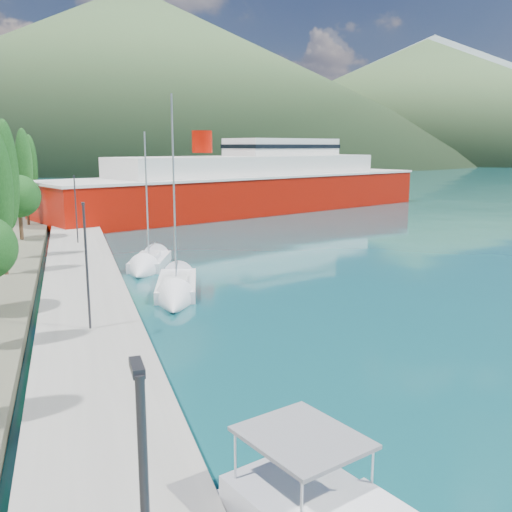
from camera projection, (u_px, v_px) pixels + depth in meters
name	position (u px, v px, depth m)	size (l,w,h in m)	color
ground	(111.00, 188.00, 130.80)	(1400.00, 1400.00, 0.00)	#0F454B
quay	(82.00, 276.00, 40.35)	(5.00, 88.00, 0.80)	gray
hills_far	(202.00, 83.00, 623.62)	(1480.00, 900.00, 180.00)	slate
hills_near	(227.00, 86.00, 387.02)	(1010.00, 520.00, 115.00)	#3D5831
tree_row	(8.00, 193.00, 44.27)	(4.01, 63.77, 10.79)	#47301E
lamp_posts	(85.00, 255.00, 28.47)	(0.15, 47.72, 6.06)	#2D2D33
sailboat_near	(175.00, 295.00, 35.53)	(4.50, 9.77, 13.60)	silver
sailboat_mid	(145.00, 267.00, 43.58)	(4.93, 8.21, 11.50)	silver
ferry	(252.00, 186.00, 83.08)	(61.27, 34.35, 12.08)	#9F0D02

